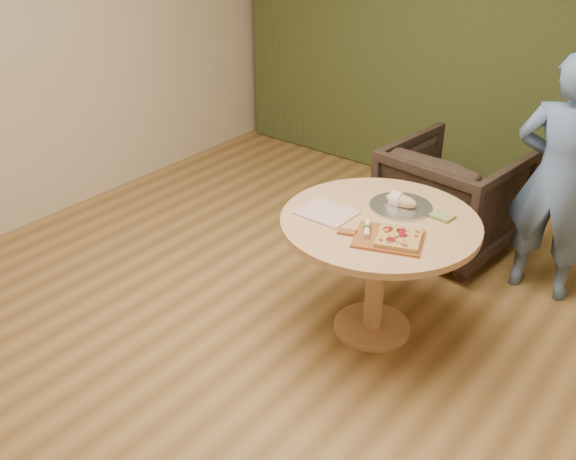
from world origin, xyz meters
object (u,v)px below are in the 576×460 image
(bread_roll, at_px, (400,200))
(armchair, at_px, (453,192))
(cutlery_roll, at_px, (367,228))
(person_standing, at_px, (559,180))
(pedestal_table, at_px, (379,241))
(serving_tray, at_px, (401,206))
(flatbread_pizza, at_px, (399,238))
(pizza_paddle, at_px, (387,238))

(bread_roll, height_order, armchair, armchair)
(cutlery_roll, distance_m, person_standing, 1.37)
(pedestal_table, relative_size, armchair, 1.28)
(cutlery_roll, distance_m, serving_tray, 0.38)
(pedestal_table, xyz_separation_m, bread_roll, (0.01, 0.19, 0.18))
(pedestal_table, height_order, cutlery_roll, cutlery_roll)
(armchair, height_order, person_standing, person_standing)
(flatbread_pizza, distance_m, person_standing, 1.28)
(pizza_paddle, height_order, person_standing, person_standing)
(armchair, bearing_deg, pedestal_table, 100.77)
(armchair, xyz_separation_m, person_standing, (0.72, -0.15, 0.36))
(pizza_paddle, bearing_deg, bread_roll, 89.34)
(serving_tray, bearing_deg, flatbread_pizza, -62.08)
(flatbread_pizza, relative_size, person_standing, 0.18)
(pizza_paddle, relative_size, serving_tray, 1.33)
(flatbread_pizza, bearing_deg, cutlery_roll, -174.23)
(cutlery_roll, relative_size, bread_roll, 0.95)
(flatbread_pizza, xyz_separation_m, person_standing, (0.41, 1.22, 0.01))
(bread_roll, distance_m, armchair, 1.08)
(cutlery_roll, distance_m, bread_roll, 0.38)
(serving_tray, height_order, armchair, armchair)
(pizza_paddle, relative_size, cutlery_roll, 2.58)
(pedestal_table, xyz_separation_m, serving_tray, (0.02, 0.19, 0.15))
(cutlery_roll, xyz_separation_m, serving_tray, (-0.01, 0.37, -0.02))
(person_standing, bearing_deg, serving_tray, 50.50)
(person_standing, bearing_deg, flatbread_pizza, 66.75)
(flatbread_pizza, height_order, person_standing, person_standing)
(pedestal_table, distance_m, flatbread_pizza, 0.31)
(pedestal_table, bearing_deg, pizza_paddle, -50.71)
(flatbread_pizza, bearing_deg, pedestal_table, 141.47)
(flatbread_pizza, relative_size, armchair, 0.33)
(flatbread_pizza, height_order, cutlery_roll, flatbread_pizza)
(cutlery_roll, relative_size, person_standing, 0.12)
(serving_tray, distance_m, armchair, 1.07)
(pizza_paddle, height_order, flatbread_pizza, flatbread_pizza)
(flatbread_pizza, distance_m, bread_roll, 0.41)
(pedestal_table, distance_m, serving_tray, 0.24)
(cutlery_roll, distance_m, armchair, 1.43)
(person_standing, bearing_deg, pizza_paddle, 64.25)
(cutlery_roll, height_order, bread_roll, bread_roll)
(bread_roll, bearing_deg, flatbread_pizza, -60.98)
(pizza_paddle, xyz_separation_m, serving_tray, (-0.13, 0.37, -0.00))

